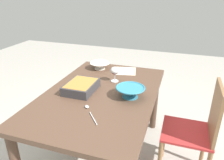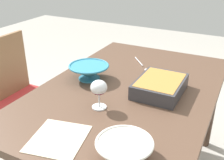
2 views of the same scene
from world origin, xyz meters
The scene contains 9 objects.
ground_plane centered at (0.00, 0.00, 0.00)m, with size 8.00×8.00×0.00m, color #B2ADA3.
dining_table centered at (0.00, 0.00, 0.63)m, with size 1.46×0.94×0.73m.
chair centered at (0.03, -0.83, 0.50)m, with size 0.38×0.40×0.91m.
wine_glass centered at (0.27, -0.04, 0.83)m, with size 0.08×0.08×0.15m.
casserole_dish centered at (-0.02, 0.17, 0.77)m, with size 0.31×0.24×0.08m.
mixing_bowl centered at (0.54, 0.22, 0.77)m, with size 0.22×0.22×0.08m.
small_bowl centered at (0.00, -0.26, 0.78)m, with size 0.24×0.24×0.09m.
serving_spoon centered at (-0.32, -0.03, 0.73)m, with size 0.22×0.19×0.01m.
napkin centered at (0.56, -0.07, 0.73)m, with size 0.24×0.22×0.00m, color beige.
Camera 1 is at (-1.56, -0.62, 1.58)m, focal length 34.48 mm.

